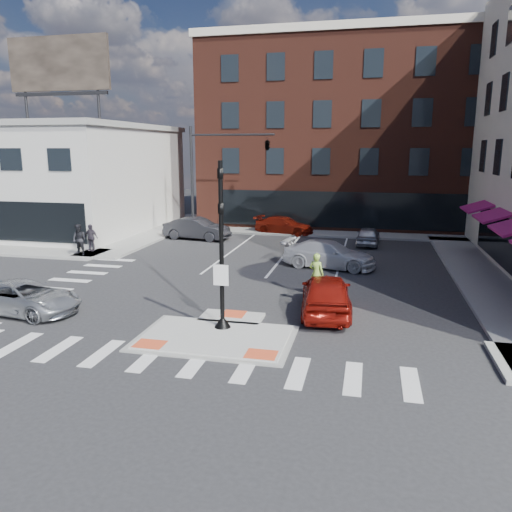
% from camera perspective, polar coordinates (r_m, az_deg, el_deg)
% --- Properties ---
extents(ground, '(120.00, 120.00, 0.00)m').
position_cam_1_polar(ground, '(18.10, -4.20, -8.87)').
color(ground, '#28282B').
rests_on(ground, ground).
extents(refuge_island, '(5.40, 4.65, 0.13)m').
position_cam_1_polar(refuge_island, '(17.85, -4.45, -9.01)').
color(refuge_island, gray).
rests_on(refuge_island, ground).
extents(sidewalk_nw, '(23.50, 20.50, 0.15)m').
position_cam_1_polar(sidewalk_nw, '(38.77, -21.54, 1.84)').
color(sidewalk_nw, gray).
rests_on(sidewalk_nw, ground).
extents(sidewalk_e, '(3.00, 24.00, 0.15)m').
position_cam_1_polar(sidewalk_e, '(27.51, 24.63, -2.42)').
color(sidewalk_e, gray).
rests_on(sidewalk_e, ground).
extents(sidewalk_n, '(26.00, 3.00, 0.15)m').
position_cam_1_polar(sidewalk_n, '(38.71, 9.73, 2.51)').
color(sidewalk_n, gray).
rests_on(sidewalk_n, ground).
extents(building_nw, '(20.40, 16.40, 14.40)m').
position_cam_1_polar(building_nw, '(45.15, -24.12, 8.30)').
color(building_nw, silver).
rests_on(building_nw, ground).
extents(building_n, '(24.40, 18.40, 15.50)m').
position_cam_1_polar(building_n, '(48.17, 10.80, 13.58)').
color(building_n, '#4C2117').
rests_on(building_n, ground).
extents(building_far_left, '(10.00, 12.00, 10.00)m').
position_cam_1_polar(building_far_left, '(68.73, 5.47, 10.94)').
color(building_far_left, slate).
rests_on(building_far_left, ground).
extents(building_far_right, '(12.00, 12.00, 12.00)m').
position_cam_1_polar(building_far_right, '(70.23, 16.49, 11.35)').
color(building_far_right, brown).
rests_on(building_far_right, ground).
extents(signal_pole, '(0.60, 0.60, 5.98)m').
position_cam_1_polar(signal_pole, '(17.76, -3.94, -1.31)').
color(signal_pole, black).
rests_on(signal_pole, refuge_island).
extents(mast_arm_signal, '(6.10, 2.24, 8.00)m').
position_cam_1_polar(mast_arm_signal, '(35.16, -1.11, 11.76)').
color(mast_arm_signal, black).
rests_on(mast_arm_signal, ground).
extents(silver_suv, '(4.89, 2.69, 1.30)m').
position_cam_1_polar(silver_suv, '(22.08, -24.94, -4.32)').
color(silver_suv, '#ADB0B5').
rests_on(silver_suv, ground).
extents(red_sedan, '(2.43, 4.99, 1.64)m').
position_cam_1_polar(red_sedan, '(20.12, 8.02, -4.31)').
color(red_sedan, maroon).
rests_on(red_sedan, ground).
extents(white_pickup, '(5.41, 2.94, 1.49)m').
position_cam_1_polar(white_pickup, '(27.90, 8.34, 0.19)').
color(white_pickup, white).
rests_on(white_pickup, ground).
extents(bg_car_dark, '(5.01, 2.32, 1.59)m').
position_cam_1_polar(bg_car_dark, '(36.42, -6.77, 3.14)').
color(bg_car_dark, '#25262A').
rests_on(bg_car_dark, ground).
extents(bg_car_silver, '(1.67, 3.79, 1.27)m').
position_cam_1_polar(bg_car_silver, '(34.91, 12.68, 2.26)').
color(bg_car_silver, silver).
rests_on(bg_car_silver, ground).
extents(bg_car_red, '(4.85, 2.74, 1.33)m').
position_cam_1_polar(bg_car_red, '(38.60, 3.24, 3.52)').
color(bg_car_red, maroon).
rests_on(bg_car_red, ground).
extents(cyclist, '(1.17, 1.86, 2.22)m').
position_cam_1_polar(cyclist, '(21.29, 6.87, -3.55)').
color(cyclist, '#3F3F44').
rests_on(cyclist, ground).
extents(pedestrian_a, '(1.03, 0.87, 1.88)m').
position_cam_1_polar(pedestrian_a, '(31.96, -19.54, 1.77)').
color(pedestrian_a, black).
rests_on(pedestrian_a, sidewalk_nw).
extents(pedestrian_b, '(1.02, 0.50, 1.69)m').
position_cam_1_polar(pedestrian_b, '(33.03, -18.36, 2.01)').
color(pedestrian_b, '#332D37').
rests_on(pedestrian_b, sidewalk_nw).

